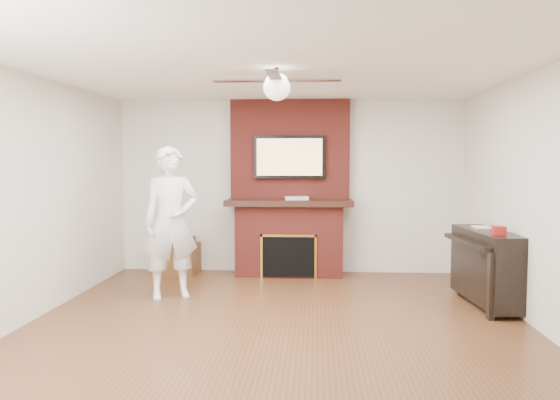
# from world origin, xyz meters

# --- Properties ---
(room_shell) EXTENTS (5.36, 5.86, 2.86)m
(room_shell) POSITION_xyz_m (0.00, 0.00, 1.25)
(room_shell) COLOR #4E2D17
(room_shell) RESTS_ON ground
(fireplace) EXTENTS (1.78, 0.64, 2.50)m
(fireplace) POSITION_xyz_m (0.00, 2.55, 1.00)
(fireplace) COLOR maroon
(fireplace) RESTS_ON ground
(tv) EXTENTS (1.00, 0.08, 0.60)m
(tv) POSITION_xyz_m (0.00, 2.50, 1.68)
(tv) COLOR black
(tv) RESTS_ON fireplace
(ceiling_fan) EXTENTS (1.21, 1.21, 0.31)m
(ceiling_fan) POSITION_xyz_m (-0.00, 0.00, 2.33)
(ceiling_fan) COLOR black
(ceiling_fan) RESTS_ON room_shell
(person) EXTENTS (0.78, 0.68, 1.79)m
(person) POSITION_xyz_m (-1.33, 1.10, 0.90)
(person) COLOR white
(person) RESTS_ON ground
(side_table) EXTENTS (0.49, 0.49, 0.53)m
(side_table) POSITION_xyz_m (-1.56, 2.48, 0.24)
(side_table) COLOR #563518
(side_table) RESTS_ON ground
(piano) EXTENTS (0.60, 1.32, 0.94)m
(piano) POSITION_xyz_m (2.29, 0.98, 0.45)
(piano) COLOR black
(piano) RESTS_ON ground
(cable_box) EXTENTS (0.35, 0.23, 0.05)m
(cable_box) POSITION_xyz_m (0.10, 2.45, 1.10)
(cable_box) COLOR silver
(cable_box) RESTS_ON fireplace
(candle_green) EXTENTS (0.07, 0.07, 0.08)m
(candle_green) POSITION_xyz_m (-0.10, 2.33, 0.04)
(candle_green) COLOR #32742E
(candle_green) RESTS_ON ground
(candle_cream) EXTENTS (0.08, 0.08, 0.12)m
(candle_cream) POSITION_xyz_m (0.19, 2.33, 0.06)
(candle_cream) COLOR beige
(candle_cream) RESTS_ON ground
(candle_blue) EXTENTS (0.06, 0.06, 0.09)m
(candle_blue) POSITION_xyz_m (0.12, 2.33, 0.05)
(candle_blue) COLOR teal
(candle_blue) RESTS_ON ground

